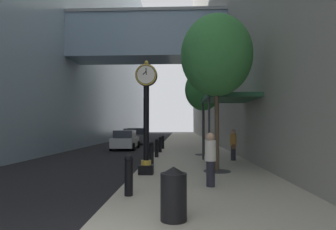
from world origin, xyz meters
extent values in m
plane|color=black|center=(0.00, 27.00, 0.00)|extent=(110.00, 110.00, 0.00)
cube|color=#ADA593|center=(2.69, 30.00, 0.07)|extent=(5.39, 80.00, 0.14)
cube|color=#849EB2|center=(-11.43, 30.00, 15.13)|extent=(9.00, 80.00, 30.25)
cube|color=#758EA8|center=(-0.77, 18.71, 8.95)|extent=(12.92, 3.20, 3.37)
cube|color=gray|center=(-0.77, 18.71, 10.76)|extent=(12.92, 3.40, 0.24)
cube|color=black|center=(0.50, 7.12, 0.32)|extent=(0.55, 0.55, 0.35)
cylinder|color=gold|center=(0.50, 7.12, 0.58)|extent=(0.39, 0.38, 0.18)
cylinder|color=black|center=(0.50, 7.12, 2.10)|extent=(0.22, 0.22, 2.85)
cylinder|color=black|center=(0.50, 7.12, 3.94)|extent=(0.84, 0.28, 0.84)
torus|color=gold|center=(0.50, 6.96, 3.94)|extent=(0.82, 0.05, 0.82)
cylinder|color=white|center=(0.50, 6.97, 3.94)|extent=(0.69, 0.01, 0.69)
cylinder|color=white|center=(0.50, 7.27, 3.94)|extent=(0.69, 0.01, 0.69)
sphere|color=gold|center=(0.50, 7.12, 4.43)|extent=(0.16, 0.16, 0.16)
cube|color=black|center=(0.45, 6.96, 4.00)|extent=(0.13, 0.01, 0.14)
cube|color=black|center=(0.51, 6.96, 4.07)|extent=(0.05, 0.01, 0.26)
cylinder|color=black|center=(0.43, 3.81, 0.59)|extent=(0.23, 0.23, 0.91)
sphere|color=black|center=(0.43, 3.81, 1.11)|extent=(0.24, 0.24, 0.24)
cylinder|color=black|center=(0.43, 9.86, 0.59)|extent=(0.23, 0.23, 0.91)
sphere|color=black|center=(0.43, 9.86, 1.11)|extent=(0.24, 0.24, 0.24)
cylinder|color=black|center=(0.43, 12.89, 0.59)|extent=(0.23, 0.23, 0.91)
sphere|color=black|center=(0.43, 12.89, 1.11)|extent=(0.24, 0.24, 0.24)
cylinder|color=black|center=(0.43, 15.92, 0.59)|extent=(0.23, 0.23, 0.91)
sphere|color=black|center=(0.43, 15.92, 1.11)|extent=(0.24, 0.24, 0.24)
cylinder|color=black|center=(0.43, 18.94, 0.59)|extent=(0.23, 0.23, 0.91)
sphere|color=black|center=(0.43, 18.94, 1.11)|extent=(0.24, 0.24, 0.24)
cylinder|color=#333335|center=(3.30, 7.86, 0.15)|extent=(1.10, 1.10, 0.02)
cylinder|color=#4C3D2D|center=(3.30, 7.86, 1.96)|extent=(0.18, 0.18, 3.65)
ellipsoid|color=#387F3D|center=(3.30, 7.86, 4.88)|extent=(2.92, 2.92, 3.36)
cylinder|color=#333335|center=(3.30, 14.35, 0.15)|extent=(1.10, 1.10, 0.02)
cylinder|color=#4C3D2D|center=(3.30, 14.35, 1.78)|extent=(0.18, 0.18, 3.28)
ellipsoid|color=#2D7033|center=(3.30, 14.35, 4.30)|extent=(2.34, 2.34, 2.69)
cylinder|color=black|center=(1.67, 1.91, 0.60)|extent=(0.52, 0.52, 0.92)
cone|color=black|center=(1.67, 1.91, 1.11)|extent=(0.53, 0.53, 0.16)
cylinder|color=#23232D|center=(4.64, 11.52, 0.53)|extent=(0.28, 0.28, 0.78)
cylinder|color=#B77A33|center=(4.64, 11.52, 1.24)|extent=(0.37, 0.37, 0.63)
sphere|color=tan|center=(4.64, 11.52, 1.68)|extent=(0.24, 0.24, 0.24)
cube|color=brown|center=(4.62, 11.30, 0.88)|extent=(0.21, 0.14, 0.24)
cylinder|color=#23232D|center=(2.73, 5.01, 0.53)|extent=(0.36, 0.36, 0.78)
cylinder|color=silver|center=(2.73, 5.01, 1.23)|extent=(0.47, 0.47, 0.63)
sphere|color=tan|center=(2.73, 5.01, 1.66)|extent=(0.24, 0.24, 0.24)
cube|color=#235138|center=(4.19, 10.24, 3.34)|extent=(2.40, 3.60, 0.20)
cylinder|color=#333338|center=(3.07, 8.64, 1.74)|extent=(0.10, 0.10, 3.20)
cylinder|color=#333338|center=(3.07, 11.84, 1.74)|extent=(0.10, 0.10, 3.20)
cube|color=#B7BABF|center=(-2.77, 19.86, 0.61)|extent=(1.78, 4.14, 0.77)
cube|color=#282D38|center=(-2.76, 19.65, 1.29)|extent=(1.56, 2.33, 0.63)
cylinder|color=black|center=(-3.65, 21.26, 0.32)|extent=(0.23, 0.64, 0.64)
cylinder|color=black|center=(-1.90, 21.27, 0.32)|extent=(0.23, 0.64, 0.64)
cylinder|color=black|center=(-3.63, 18.45, 0.32)|extent=(0.23, 0.64, 0.64)
cylinder|color=black|center=(-1.88, 18.46, 0.32)|extent=(0.23, 0.64, 0.64)
cube|color=slate|center=(-2.71, 26.25, 0.64)|extent=(1.90, 4.31, 0.84)
cube|color=#282D38|center=(-2.70, 26.03, 1.39)|extent=(1.66, 2.42, 0.69)
cylinder|color=black|center=(-3.65, 27.70, 0.32)|extent=(0.23, 0.64, 0.64)
cylinder|color=black|center=(-1.79, 27.72, 0.32)|extent=(0.23, 0.64, 0.64)
cylinder|color=black|center=(-3.62, 24.78, 0.32)|extent=(0.23, 0.64, 0.64)
cylinder|color=black|center=(-1.76, 24.80, 0.32)|extent=(0.23, 0.64, 0.64)
cube|color=silver|center=(-4.24, 31.80, 0.61)|extent=(1.94, 4.34, 0.78)
cube|color=#282D38|center=(-4.25, 31.58, 1.30)|extent=(1.65, 2.45, 0.64)
cylinder|color=black|center=(-5.07, 33.28, 0.32)|extent=(0.25, 0.65, 0.64)
cylinder|color=black|center=(-3.30, 33.21, 0.32)|extent=(0.25, 0.65, 0.64)
cylinder|color=black|center=(-5.18, 30.38, 0.32)|extent=(0.25, 0.65, 0.64)
cylinder|color=black|center=(-3.41, 30.31, 0.32)|extent=(0.25, 0.65, 0.64)
camera|label=1|loc=(1.78, -3.67, 2.00)|focal=30.10mm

